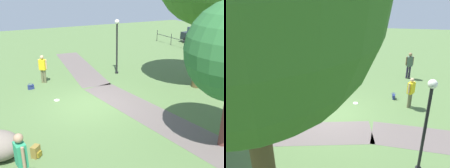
{
  "view_description": "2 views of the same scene",
  "coord_description": "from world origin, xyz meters",
  "views": [
    {
      "loc": [
        10.34,
        -3.87,
        5.16
      ],
      "look_at": [
        0.16,
        1.1,
        0.9
      ],
      "focal_mm": 42.15,
      "sensor_mm": 36.0,
      "label": 1
    },
    {
      "loc": [
        -1.79,
        9.77,
        5.85
      ],
      "look_at": [
        -0.19,
        -1.4,
        0.97
      ],
      "focal_mm": 37.76,
      "sensor_mm": 36.0,
      "label": 2
    }
  ],
  "objects": [
    {
      "name": "footpath_segment_near",
      "position": [
        -6.01,
        1.59,
        0.0
      ],
      "size": [
        8.11,
        2.33,
        0.01
      ],
      "color": "#5F5451",
      "rests_on": "ground"
    },
    {
      "name": "passerby_on_path",
      "position": [
        4.37,
        -3.5,
        1.05
      ],
      "size": [
        0.51,
        0.3,
        1.79
      ],
      "color": "#325979",
      "rests_on": "ground"
    },
    {
      "name": "lamp_post",
      "position": [
        -3.6,
        3.26,
        2.06
      ],
      "size": [
        0.28,
        0.28,
        3.31
      ],
      "color": "black",
      "rests_on": "ground"
    },
    {
      "name": "footpath_segment_mid",
      "position": [
        1.91,
        1.98,
        0.0
      ],
      "size": [
        8.17,
        3.07,
        0.01
      ],
      "color": "#5F5451",
      "rests_on": "ground"
    },
    {
      "name": "backpack_by_boulder",
      "position": [
        2.91,
        -2.95,
        0.19
      ],
      "size": [
        0.35,
        0.35,
        0.4
      ],
      "color": "olive",
      "rests_on": "ground"
    },
    {
      "name": "woman_with_handbag",
      "position": [
        -3.87,
        -1.21,
        0.92
      ],
      "size": [
        0.41,
        0.43,
        1.59
      ],
      "color": "#666643",
      "rests_on": "ground"
    },
    {
      "name": "parked_compact_green",
      "position": [
        -7.5,
        14.08,
        0.81
      ],
      "size": [
        4.33,
        2.02,
        1.56
      ],
      "color": "black",
      "rests_on": "ground"
    },
    {
      "name": "frisbee_on_grass",
      "position": [
        -1.15,
        -1.21,
        0.01
      ],
      "size": [
        0.25,
        0.25,
        0.02
      ],
      "color": "white",
      "rests_on": "ground"
    },
    {
      "name": "handbag_on_grass",
      "position": [
        -3.16,
        -2.06,
        0.14
      ],
      "size": [
        0.29,
        0.33,
        0.31
      ],
      "color": "navy",
      "rests_on": "ground"
    },
    {
      "name": "ground_plane",
      "position": [
        0.0,
        0.0,
        0.0
      ],
      "size": [
        48.0,
        48.0,
        0.0
      ],
      "primitive_type": "plane",
      "color": "#506D3C"
    }
  ]
}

